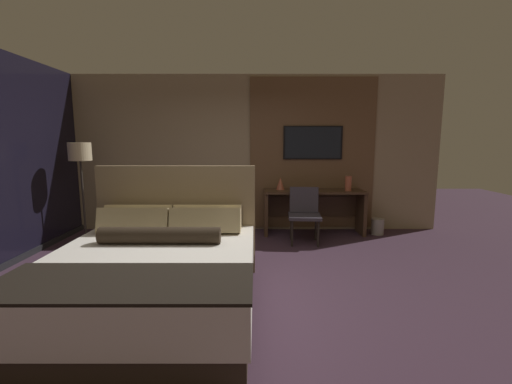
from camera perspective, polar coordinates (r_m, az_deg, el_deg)
ground_plane at (r=4.02m, az=-4.27°, el=-15.52°), size 16.00×16.00×0.00m
wall_back_tv_panel at (r=6.26m, az=-1.22°, el=6.36°), size 7.20×0.09×2.80m
bed at (r=3.55m, az=-16.60°, el=-12.79°), size 1.92×2.15×1.34m
desk at (r=6.15m, az=9.26°, el=-1.99°), size 1.75×0.54×0.78m
tv at (r=6.27m, az=9.17°, el=8.13°), size 1.05×0.04×0.59m
desk_chair at (r=5.61m, az=7.77°, el=-2.96°), size 0.54×0.53×0.89m
floor_lamp at (r=6.02m, az=-27.50°, el=4.80°), size 0.34×0.34×1.61m
vase_tall at (r=6.12m, az=14.85°, el=1.40°), size 0.11×0.11×0.26m
vase_short at (r=6.09m, az=3.81°, el=1.42°), size 0.15×0.15×0.21m
waste_bin at (r=6.43m, az=19.31°, el=-5.41°), size 0.22×0.22×0.28m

